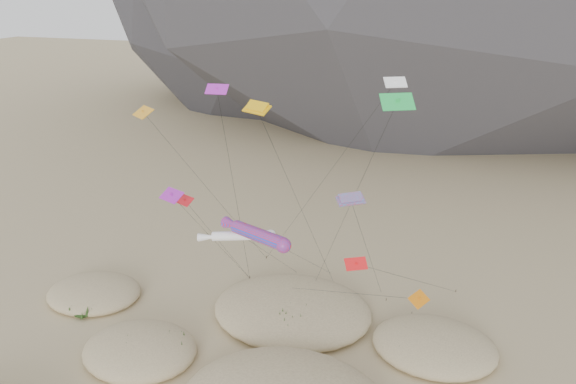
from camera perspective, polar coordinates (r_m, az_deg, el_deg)
name	(u,v)px	position (r m, az deg, el deg)	size (l,w,h in m)	color
kite_stakes	(334,289)	(64.24, 4.68, -9.77)	(23.09, 7.92, 0.30)	#3F2D1E
rainbow_tube_kite	(256,234)	(48.68, -3.23, -4.31)	(8.12, 19.16, 13.14)	#FF1A1D
white_tube_kite	(238,236)	(52.26, -5.08, -4.46)	(7.22, 14.55, 11.26)	white
orange_parafoil	(258,110)	(48.37, -3.10, 8.32)	(6.70, 11.29, 23.07)	#E0A60B
multi_parafoil	(351,200)	(45.90, 6.44, -0.84)	(2.47, 14.47, 16.57)	red
delta_kites	(283,168)	(47.25, -0.51, 2.49)	(28.82, 20.83, 24.96)	green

